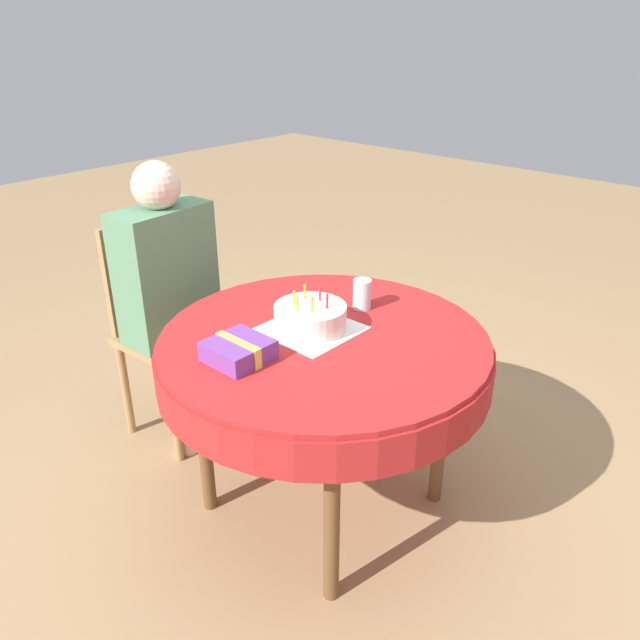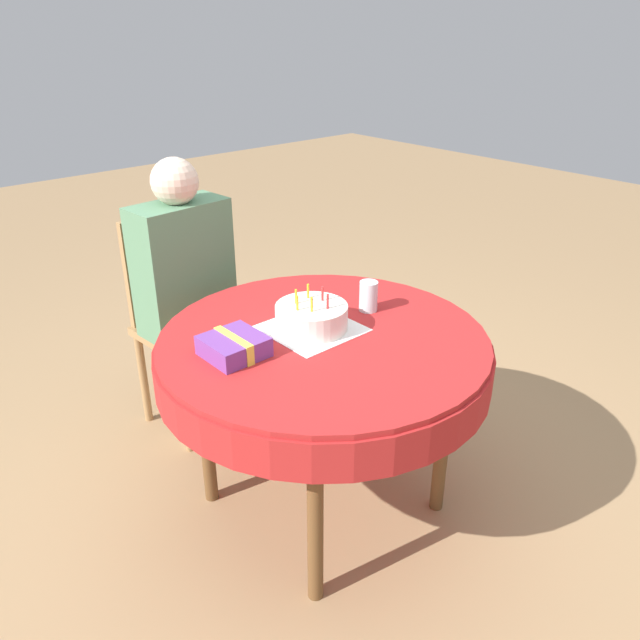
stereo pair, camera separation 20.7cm
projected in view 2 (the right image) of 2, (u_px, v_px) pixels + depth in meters
ground_plane at (323, 502)px, 2.39m from camera, size 12.00×12.00×0.00m
dining_table at (323, 358)px, 2.12m from camera, size 1.13×1.13×0.72m
chair at (180, 315)px, 2.71m from camera, size 0.41×0.41×0.94m
person at (187, 276)px, 2.56m from camera, size 0.40×0.31×1.20m
napkin at (312, 328)px, 2.13m from camera, size 0.30×0.30×0.00m
birthday_cake at (312, 317)px, 2.11m from camera, size 0.25×0.25×0.14m
drinking_glass at (368, 296)px, 2.24m from camera, size 0.07×0.07×0.11m
gift_box at (234, 346)px, 1.95m from camera, size 0.18×0.18×0.07m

